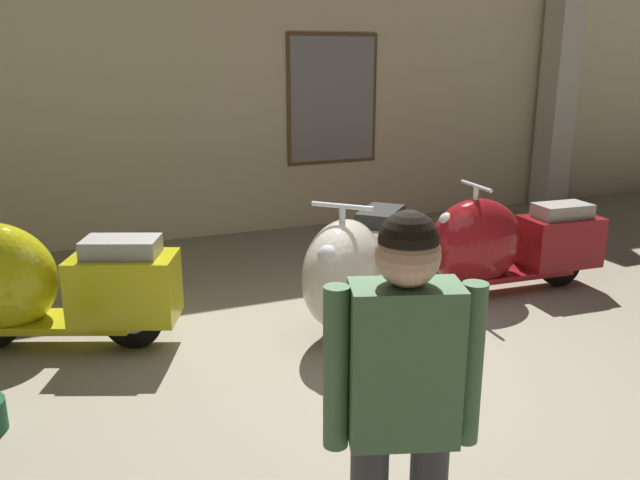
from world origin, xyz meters
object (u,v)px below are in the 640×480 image
(scooter_0, at_px, (34,283))
(scooter_2, at_px, (502,244))
(scooter_1, at_px, (355,267))
(visitor_0, at_px, (402,403))

(scooter_0, height_order, scooter_2, scooter_0)
(scooter_1, bearing_deg, scooter_2, 140.21)
(scooter_1, bearing_deg, visitor_0, 22.40)
(scooter_0, relative_size, scooter_1, 1.17)
(scooter_1, bearing_deg, scooter_0, -57.62)
(scooter_0, distance_m, scooter_1, 2.31)
(scooter_2, bearing_deg, visitor_0, 50.51)
(scooter_0, bearing_deg, scooter_1, -170.39)
(scooter_0, distance_m, visitor_0, 3.29)
(scooter_0, bearing_deg, visitor_0, 133.80)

